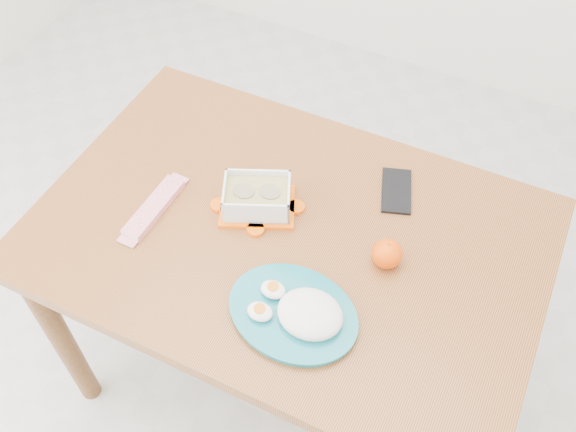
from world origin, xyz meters
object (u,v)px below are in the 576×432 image
at_px(orange_fruit, 387,254).
at_px(rice_plate, 298,312).
at_px(dining_table, 288,256).
at_px(food_container, 257,198).
at_px(smartphone, 396,191).

relative_size(orange_fruit, rice_plate, 0.22).
xyz_separation_m(dining_table, food_container, (-0.10, 0.03, 0.14)).
height_order(food_container, rice_plate, rice_plate).
bearing_deg(smartphone, orange_fruit, -95.61).
bearing_deg(smartphone, dining_table, -148.18).
bearing_deg(food_container, rice_plate, -70.65).
relative_size(food_container, rice_plate, 0.70).
xyz_separation_m(food_container, rice_plate, (0.22, -0.23, -0.01)).
height_order(orange_fruit, rice_plate, rice_plate).
distance_m(food_container, rice_plate, 0.32).
height_order(dining_table, rice_plate, rice_plate).
distance_m(dining_table, food_container, 0.17).
distance_m(orange_fruit, smartphone, 0.22).
bearing_deg(rice_plate, food_container, 139.12).
xyz_separation_m(rice_plate, smartphone, (0.06, 0.43, -0.02)).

